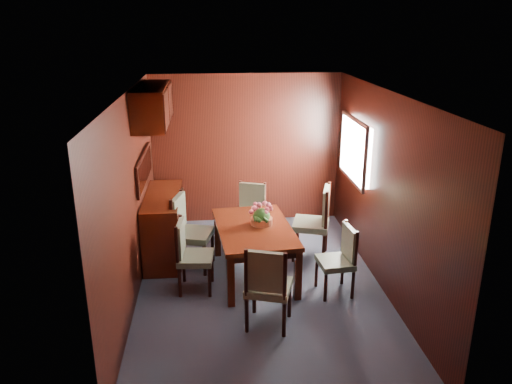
{
  "coord_description": "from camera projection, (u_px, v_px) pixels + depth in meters",
  "views": [
    {
      "loc": [
        -0.57,
        -5.52,
        3.15
      ],
      "look_at": [
        0.0,
        0.58,
        1.05
      ],
      "focal_mm": 35.0,
      "sensor_mm": 36.0,
      "label": 1
    }
  ],
  "objects": [
    {
      "name": "chair_head",
      "position": [
        268.0,
        283.0,
        5.24
      ],
      "size": [
        0.57,
        0.56,
        0.98
      ],
      "rotation": [
        0.0,
        0.0,
        -0.3
      ],
      "color": "black",
      "rests_on": "ground"
    },
    {
      "name": "chair_right_near",
      "position": [
        341.0,
        256.0,
        5.98
      ],
      "size": [
        0.43,
        0.45,
        0.87
      ],
      "rotation": [
        0.0,
        0.0,
        1.66
      ],
      "color": "black",
      "rests_on": "ground"
    },
    {
      "name": "flower_centerpiece",
      "position": [
        262.0,
        214.0,
        6.34
      ],
      "size": [
        0.3,
        0.3,
        0.3
      ],
      "color": "#C8643D",
      "rests_on": "dining_table"
    },
    {
      "name": "chair_foot",
      "position": [
        251.0,
        210.0,
        7.37
      ],
      "size": [
        0.55,
        0.53,
        0.91
      ],
      "rotation": [
        0.0,
        0.0,
        2.8
      ],
      "color": "black",
      "rests_on": "ground"
    },
    {
      "name": "dining_table",
      "position": [
        254.0,
        234.0,
        6.34
      ],
      "size": [
        1.05,
        1.55,
        0.69
      ],
      "rotation": [
        0.0,
        0.0,
        0.09
      ],
      "color": "#361006",
      "rests_on": "ground"
    },
    {
      "name": "room_shell",
      "position": [
        249.0,
        154.0,
        6.05
      ],
      "size": [
        3.06,
        4.52,
        2.41
      ],
      "color": "black",
      "rests_on": "ground"
    },
    {
      "name": "chair_left_near",
      "position": [
        190.0,
        252.0,
        6.04
      ],
      "size": [
        0.45,
        0.47,
        0.91
      ],
      "rotation": [
        0.0,
        0.0,
        -1.66
      ],
      "color": "black",
      "rests_on": "ground"
    },
    {
      "name": "chair_left_far",
      "position": [
        187.0,
        228.0,
        6.58
      ],
      "size": [
        0.57,
        0.59,
        1.03
      ],
      "rotation": [
        0.0,
        0.0,
        -1.83
      ],
      "color": "black",
      "rests_on": "ground"
    },
    {
      "name": "ground",
      "position": [
        260.0,
        286.0,
        6.27
      ],
      "size": [
        4.5,
        4.5,
        0.0
      ],
      "primitive_type": "plane",
      "color": "#353A49",
      "rests_on": "ground"
    },
    {
      "name": "sideboard",
      "position": [
        164.0,
        226.0,
        6.96
      ],
      "size": [
        0.48,
        1.4,
        0.9
      ],
      "primitive_type": "cube",
      "color": "#361006",
      "rests_on": "ground"
    },
    {
      "name": "chair_right_far",
      "position": [
        317.0,
        218.0,
        6.86
      ],
      "size": [
        0.6,
        0.61,
        1.04
      ],
      "rotation": [
        0.0,
        0.0,
        1.28
      ],
      "color": "black",
      "rests_on": "ground"
    }
  ]
}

